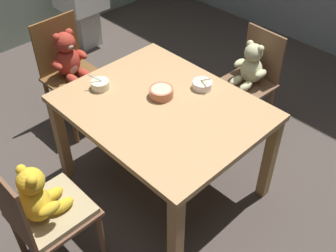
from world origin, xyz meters
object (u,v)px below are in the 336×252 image
Objects in this scene: teddy_chair_near_front at (42,207)px; porridge_bowl_terracotta_center at (161,92)px; porridge_bowl_white_far_center at (202,85)px; dining_table at (162,117)px; porridge_bowl_cream_near_left at (100,84)px; teddy_chair_far_center at (250,74)px; sink_basin at (81,2)px; teddy_chair_near_left at (69,64)px.

teddy_chair_near_front reaches higher than porridge_bowl_terracotta_center.
teddy_chair_near_front is at bearing -90.92° from porridge_bowl_white_far_center.
teddy_chair_near_front is at bearing -88.14° from dining_table.
porridge_bowl_terracotta_center is 1.27× the size of porridge_bowl_cream_near_left.
porridge_bowl_white_far_center is 1.13× the size of porridge_bowl_cream_near_left.
porridge_bowl_terracotta_center is (-0.08, -0.84, 0.21)m from teddy_chair_far_center.
teddy_chair_far_center is (0.02, 0.90, -0.09)m from dining_table.
porridge_bowl_cream_near_left is (-0.41, -0.16, 0.12)m from dining_table.
teddy_chair_near_front reaches higher than porridge_bowl_white_far_center.
porridge_bowl_white_far_center is 0.28m from porridge_bowl_terracotta_center.
dining_table is at bearing 21.38° from porridge_bowl_cream_near_left.
dining_table is 8.89× the size of porridge_bowl_white_far_center.
porridge_bowl_cream_near_left reaches higher than sink_basin.
porridge_bowl_cream_near_left is 1.92m from sink_basin.
teddy_chair_near_front is at bearing 3.43° from teddy_chair_far_center.
porridge_bowl_cream_near_left reaches higher than porridge_bowl_terracotta_center.
dining_table is 0.90m from teddy_chair_far_center.
sink_basin is at bearing 166.83° from porridge_bowl_white_far_center.
teddy_chair_near_left is at bearing -162.89° from porridge_bowl_white_far_center.
porridge_bowl_terracotta_center reaches higher than sink_basin.
teddy_chair_near_front is 1.36m from teddy_chair_near_left.
sink_basin is at bearing 50.89° from teddy_chair_near_front.
teddy_chair_far_center is at bearing 0.43° from teddy_chair_near_front.
teddy_chair_far_center is at bearing 68.20° from porridge_bowl_cream_near_left.
dining_table is at bearing -40.61° from porridge_bowl_terracotta_center.
teddy_chair_near_left is 1.13m from porridge_bowl_white_far_center.
porridge_bowl_cream_near_left is at bearing -13.94° from teddy_chair_near_left.
porridge_bowl_white_far_center reaches higher than dining_table.
dining_table is 1.34× the size of teddy_chair_near_front.
teddy_chair_far_center is at bearing 40.59° from teddy_chair_near_left.
teddy_chair_near_left reaches higher than porridge_bowl_cream_near_left.
teddy_chair_far_center reaches higher than sink_basin.
teddy_chair_near_front reaches higher than porridge_bowl_cream_near_left.
teddy_chair_far_center is 1.16m from porridge_bowl_cream_near_left.
teddy_chair_near_front reaches higher than sink_basin.
teddy_chair_near_left is 6.57× the size of porridge_bowl_white_far_center.
teddy_chair_near_left is at bearing -45.44° from teddy_chair_far_center.
teddy_chair_far_center is 7.02× the size of porridge_bowl_cream_near_left.
teddy_chair_far_center is 0.62m from porridge_bowl_white_far_center.
porridge_bowl_white_far_center is at bearing 45.84° from porridge_bowl_cream_near_left.
sink_basin is at bearing -84.30° from teddy_chair_far_center.
teddy_chair_near_front is 6.65× the size of porridge_bowl_white_far_center.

